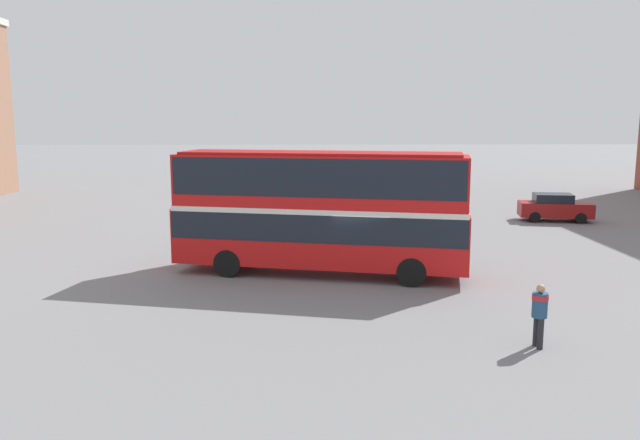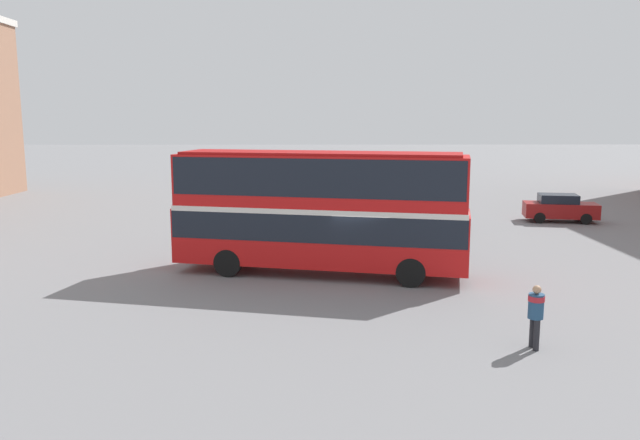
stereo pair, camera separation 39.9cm
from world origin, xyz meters
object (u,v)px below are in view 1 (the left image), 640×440
parked_car_kerb_near (396,212)px  parked_car_side_street (555,207)px  parked_car_kerb_far (295,211)px  double_decker_bus (320,205)px  pedestrian_foreground (540,309)px

parked_car_kerb_near → parked_car_side_street: (9.48, 1.39, 0.04)m
parked_car_kerb_far → parked_car_side_street: size_ratio=0.97×
double_decker_bus → parked_car_side_street: bearing=54.0°
pedestrian_foreground → parked_car_kerb_near: (-1.02, 18.71, -0.27)m
double_decker_bus → pedestrian_foreground: (5.51, -7.92, -1.65)m
parked_car_kerb_near → parked_car_side_street: bearing=-174.1°
pedestrian_foreground → parked_car_side_street: bearing=-116.8°
parked_car_kerb_near → parked_car_kerb_far: (-5.62, 0.49, 0.02)m
double_decker_bus → parked_car_kerb_far: double_decker_bus is taller
pedestrian_foreground → parked_car_kerb_near: bearing=-90.8°
pedestrian_foreground → parked_car_kerb_far: pedestrian_foreground is taller
parked_car_kerb_far → parked_car_side_street: 15.13m
parked_car_kerb_near → parked_car_side_street: 9.58m
double_decker_bus → parked_car_kerb_near: size_ratio=2.64×
double_decker_bus → parked_car_kerb_far: size_ratio=2.72×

